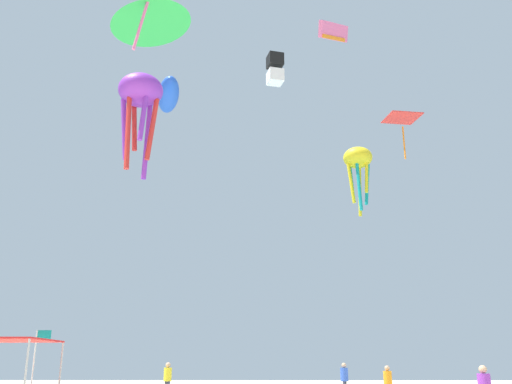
# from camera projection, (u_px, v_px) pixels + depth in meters

# --- Properties ---
(canopy_tent) EXTENTS (2.83, 3.24, 2.53)m
(canopy_tent) POSITION_uv_depth(u_px,v_px,m) (9.00, 343.00, 19.97)
(canopy_tent) COLOR #B2B2B7
(canopy_tent) RESTS_ON ground
(person_leftmost) EXTENTS (0.43, 0.47, 1.82)m
(person_leftmost) POSITION_uv_depth(u_px,v_px,m) (344.00, 377.00, 31.66)
(person_leftmost) COLOR #33384C
(person_leftmost) RESTS_ON ground
(person_central) EXTENTS (0.44, 0.44, 1.84)m
(person_central) POSITION_uv_depth(u_px,v_px,m) (168.00, 377.00, 31.26)
(person_central) COLOR #33384C
(person_central) RESTS_ON ground
(person_rightmost) EXTENTS (0.39, 0.43, 1.66)m
(person_rightmost) POSITION_uv_depth(u_px,v_px,m) (388.00, 381.00, 26.78)
(person_rightmost) COLOR black
(person_rightmost) RESTS_ON ground
(banner_flag) EXTENTS (0.61, 0.06, 3.01)m
(banner_flag) POSITION_uv_depth(u_px,v_px,m) (36.00, 360.00, 22.47)
(banner_flag) COLOR silver
(banner_flag) RESTS_ON ground
(kite_octopus_purple) EXTENTS (4.19, 4.19, 7.24)m
(kite_octopus_purple) POSITION_uv_depth(u_px,v_px,m) (140.00, 95.00, 38.79)
(kite_octopus_purple) COLOR purple
(kite_inflatable_blue) EXTENTS (2.91, 5.85, 2.00)m
(kite_inflatable_blue) POSITION_uv_depth(u_px,v_px,m) (168.00, 95.00, 44.92)
(kite_inflatable_blue) COLOR blue
(kite_parafoil_pink) EXTENTS (2.21, 3.07, 2.16)m
(kite_parafoil_pink) POSITION_uv_depth(u_px,v_px,m) (334.00, 32.00, 35.98)
(kite_parafoil_pink) COLOR pink
(kite_delta_green) EXTENTS (4.18, 4.12, 3.61)m
(kite_delta_green) POSITION_uv_depth(u_px,v_px,m) (150.00, 18.00, 28.31)
(kite_delta_green) COLOR green
(kite_diamond_red) EXTENTS (2.53, 2.53, 3.05)m
(kite_diamond_red) POSITION_uv_depth(u_px,v_px,m) (402.00, 120.00, 38.19)
(kite_diamond_red) COLOR red
(kite_box_black) EXTENTS (1.35, 1.35, 2.31)m
(kite_box_black) POSITION_uv_depth(u_px,v_px,m) (275.00, 69.00, 41.62)
(kite_box_black) COLOR black
(kite_octopus_yellow) EXTENTS (3.65, 3.65, 6.12)m
(kite_octopus_yellow) POSITION_uv_depth(u_px,v_px,m) (358.00, 161.00, 50.60)
(kite_octopus_yellow) COLOR yellow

